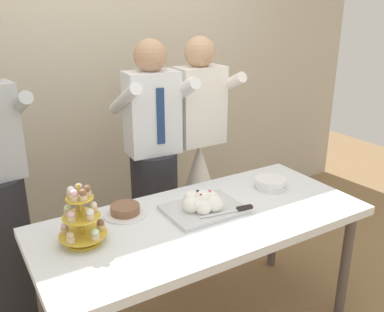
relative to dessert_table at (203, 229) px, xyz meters
The scene contains 8 objects.
rear_wall 1.64m from the dessert_table, 90.00° to the left, with size 5.20×0.10×2.90m, color beige.
dessert_table is the anchor object (origin of this frame).
cupcake_stand 0.67m from the dessert_table, behind, with size 0.23×0.23×0.31m.
main_cake_tray 0.13m from the dessert_table, 59.04° to the left, with size 0.43×0.31×0.12m.
plate_stack 0.58m from the dessert_table, 10.53° to the left, with size 0.20×0.20×0.07m.
round_cake 0.44m from the dessert_table, 144.92° to the left, with size 0.24×0.24×0.06m.
person_groom 0.71m from the dessert_table, 85.53° to the left, with size 0.49×0.52×1.66m.
person_bride 0.85m from the dessert_table, 59.51° to the left, with size 0.56×0.56×1.66m.
Camera 1 is at (-1.10, -1.70, 1.86)m, focal length 39.41 mm.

